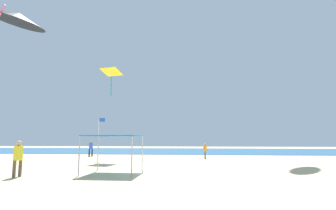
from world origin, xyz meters
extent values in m
cube|color=#D1BA8C|center=(0.00, 0.00, -0.05)|extent=(110.00, 110.00, 0.10)
cube|color=#28608C|center=(0.00, 29.01, 0.01)|extent=(110.00, 23.67, 0.03)
cylinder|color=#B2B2B7|center=(-4.71, -2.57, 1.08)|extent=(0.07, 0.07, 2.17)
cylinder|color=#B2B2B7|center=(-1.74, -2.57, 1.08)|extent=(0.07, 0.07, 2.17)
cylinder|color=#B2B2B7|center=(-4.71, 0.34, 1.08)|extent=(0.07, 0.07, 2.17)
cylinder|color=#B2B2B7|center=(-1.74, 0.34, 1.08)|extent=(0.07, 0.07, 2.17)
cube|color=#1972B7|center=(-3.22, -1.12, 2.20)|extent=(3.04, 2.97, 0.06)
cylinder|color=brown|center=(-7.84, -3.44, 0.44)|extent=(0.17, 0.17, 0.87)
cylinder|color=brown|center=(-7.73, -3.12, 0.44)|extent=(0.17, 0.17, 0.87)
cylinder|color=yellow|center=(-7.79, -3.28, 1.25)|extent=(0.46, 0.46, 0.76)
sphere|color=tan|center=(-7.79, -3.28, 1.78)|extent=(0.28, 0.28, 0.28)
cylinder|color=brown|center=(2.77, 11.23, 0.36)|extent=(0.14, 0.14, 0.71)
cylinder|color=brown|center=(2.75, 10.95, 0.36)|extent=(0.14, 0.14, 0.71)
cylinder|color=orange|center=(2.76, 11.09, 1.03)|extent=(0.37, 0.37, 0.62)
sphere|color=tan|center=(2.76, 11.09, 1.45)|extent=(0.23, 0.23, 0.23)
cylinder|color=black|center=(-10.20, 13.26, 0.41)|extent=(0.16, 0.16, 0.82)
cylinder|color=black|center=(-10.49, 13.12, 0.41)|extent=(0.16, 0.16, 0.82)
cylinder|color=blue|center=(-10.34, 13.19, 1.18)|extent=(0.43, 0.43, 0.71)
sphere|color=tan|center=(-10.34, 13.19, 1.67)|extent=(0.27, 0.27, 0.27)
cylinder|color=silver|center=(-7.30, 7.29, 1.99)|extent=(0.06, 0.06, 3.98)
cube|color=blue|center=(-6.99, 7.29, 3.80)|extent=(0.55, 0.02, 0.35)
cube|color=yellow|center=(-6.74, 8.95, 8.89)|extent=(2.15, 2.12, 0.47)
cylinder|color=teal|center=(-6.74, 8.95, 7.38)|extent=(0.10, 0.10, 1.94)
cone|color=black|center=(-13.48, 3.53, 12.49)|extent=(5.91, 5.87, 2.05)
camera|label=1|loc=(1.61, -16.74, 2.00)|focal=28.09mm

